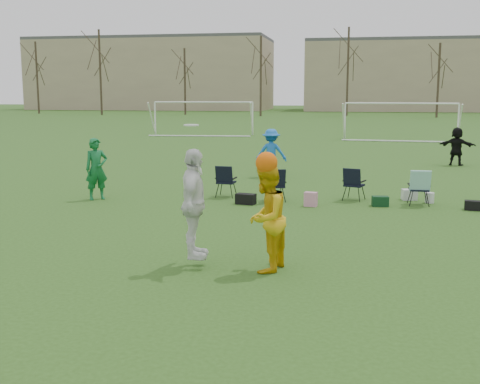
% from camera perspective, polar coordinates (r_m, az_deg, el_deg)
% --- Properties ---
extents(ground, '(260.00, 260.00, 0.00)m').
position_cam_1_polar(ground, '(10.04, 4.83, -8.98)').
color(ground, '#2D4F18').
rests_on(ground, ground).
extents(fielder_green_near, '(0.79, 0.76, 1.83)m').
position_cam_1_polar(fielder_green_near, '(18.28, -13.45, 2.14)').
color(fielder_green_near, '#126631').
rests_on(fielder_green_near, ground).
extents(fielder_blue, '(1.21, 0.76, 1.80)m').
position_cam_1_polar(fielder_blue, '(22.66, 2.97, 3.73)').
color(fielder_blue, blue).
rests_on(fielder_blue, ground).
extents(fielder_black, '(1.61, 1.01, 1.66)m').
position_cam_1_polar(fielder_black, '(27.76, 19.85, 4.10)').
color(fielder_black, black).
rests_on(fielder_black, ground).
extents(center_contest, '(2.09, 1.23, 2.60)m').
position_cam_1_polar(center_contest, '(10.72, -0.68, -1.76)').
color(center_contest, white).
rests_on(center_contest, ground).
extents(sideline_setup, '(8.84, 1.95, 1.76)m').
position_cam_1_polar(sideline_setup, '(17.73, 13.10, 0.66)').
color(sideline_setup, '#103B19').
rests_on(sideline_setup, ground).
extents(goal_left, '(7.39, 0.76, 2.46)m').
position_cam_1_polar(goal_left, '(44.85, -3.50, 7.89)').
color(goal_left, white).
rests_on(goal_left, ground).
extents(goal_mid, '(7.40, 0.63, 2.46)m').
position_cam_1_polar(goal_mid, '(41.61, 15.00, 7.47)').
color(goal_mid, white).
rests_on(goal_mid, ground).
extents(tree_line, '(110.28, 3.28, 11.40)m').
position_cam_1_polar(tree_line, '(79.35, 10.33, 10.74)').
color(tree_line, '#382B21').
rests_on(tree_line, ground).
extents(building_row, '(126.00, 16.00, 13.00)m').
position_cam_1_polar(building_row, '(105.67, 14.04, 10.76)').
color(building_row, tan).
rests_on(building_row, ground).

